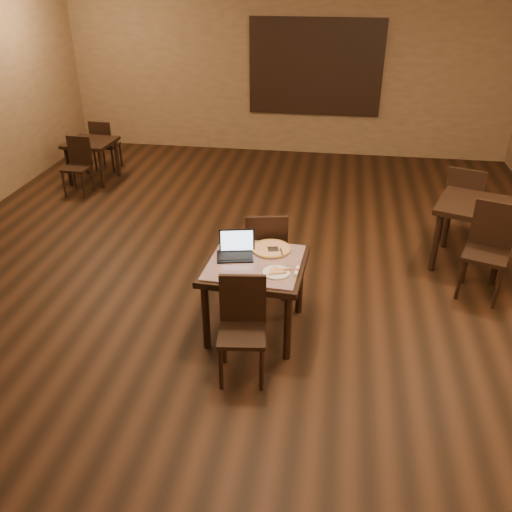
% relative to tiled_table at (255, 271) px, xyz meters
% --- Properties ---
extents(ground, '(10.00, 10.00, 0.00)m').
position_rel_tiled_table_xyz_m(ground, '(-0.32, 0.69, -0.66)').
color(ground, black).
rests_on(ground, ground).
extents(wall_back, '(8.00, 0.02, 3.00)m').
position_rel_tiled_table_xyz_m(wall_back, '(-0.32, 5.69, 0.84)').
color(wall_back, '#8A6446').
rests_on(wall_back, ground).
extents(mural, '(2.34, 0.05, 1.64)m').
position_rel_tiled_table_xyz_m(mural, '(0.18, 5.65, 0.89)').
color(mural, '#285595').
rests_on(mural, wall_back).
extents(tiled_table, '(0.97, 0.97, 0.76)m').
position_rel_tiled_table_xyz_m(tiled_table, '(0.00, 0.00, 0.00)').
color(tiled_table, black).
rests_on(tiled_table, ground).
extents(chair_main_near, '(0.45, 0.45, 0.92)m').
position_rel_tiled_table_xyz_m(chair_main_near, '(-0.01, -0.62, -0.14)').
color(chair_main_near, black).
rests_on(chair_main_near, ground).
extents(chair_main_far, '(0.51, 0.51, 0.99)m').
position_rel_tiled_table_xyz_m(chair_main_far, '(0.02, 0.61, -0.10)').
color(chair_main_far, black).
rests_on(chair_main_far, ground).
extents(laptop, '(0.38, 0.33, 0.23)m').
position_rel_tiled_table_xyz_m(laptop, '(-0.20, 0.10, 0.16)').
color(laptop, black).
rests_on(laptop, tiled_table).
extents(plate, '(0.25, 0.25, 0.01)m').
position_rel_tiled_table_xyz_m(plate, '(0.22, -0.18, 0.11)').
color(plate, white).
rests_on(plate, tiled_table).
extents(pizza_slice, '(0.25, 0.25, 0.02)m').
position_rel_tiled_table_xyz_m(pizza_slice, '(0.22, -0.18, 0.13)').
color(pizza_slice, beige).
rests_on(pizza_slice, plate).
extents(pizza_pan, '(0.38, 0.38, 0.01)m').
position_rel_tiled_table_xyz_m(pizza_pan, '(0.12, 0.24, 0.11)').
color(pizza_pan, silver).
rests_on(pizza_pan, tiled_table).
extents(pizza_whole, '(0.38, 0.38, 0.03)m').
position_rel_tiled_table_xyz_m(pizza_whole, '(0.12, 0.24, 0.12)').
color(pizza_whole, beige).
rests_on(pizza_whole, pizza_pan).
extents(spatula, '(0.17, 0.26, 0.01)m').
position_rel_tiled_table_xyz_m(spatula, '(0.14, 0.22, 0.13)').
color(spatula, silver).
rests_on(spatula, pizza_whole).
extents(napkin_roll, '(0.04, 0.16, 0.04)m').
position_rel_tiled_table_xyz_m(napkin_roll, '(0.40, -0.14, 0.12)').
color(napkin_roll, white).
rests_on(napkin_roll, tiled_table).
extents(other_table_a, '(1.07, 1.07, 0.79)m').
position_rel_tiled_table_xyz_m(other_table_a, '(2.30, 1.67, -0.01)').
color(other_table_a, black).
rests_on(other_table_a, ground).
extents(other_table_a_chair_near, '(0.56, 0.56, 1.02)m').
position_rel_tiled_table_xyz_m(other_table_a_chair_near, '(2.33, 1.07, -0.08)').
color(other_table_a_chair_near, black).
rests_on(other_table_a_chair_near, ground).
extents(other_table_a_chair_far, '(0.56, 0.56, 1.02)m').
position_rel_tiled_table_xyz_m(other_table_a_chair_far, '(2.27, 2.27, -0.08)').
color(other_table_a_chair_far, black).
rests_on(other_table_a_chair_far, ground).
extents(other_table_b, '(0.75, 0.75, 0.67)m').
position_rel_tiled_table_xyz_m(other_table_b, '(-3.25, 3.64, -0.10)').
color(other_table_b, black).
rests_on(other_table_b, ground).
extents(other_table_b_chair_near, '(0.39, 0.39, 0.87)m').
position_rel_tiled_table_xyz_m(other_table_b_chair_near, '(-3.25, 3.13, -0.17)').
color(other_table_b_chair_near, black).
rests_on(other_table_b_chair_near, ground).
extents(other_table_b_chair_far, '(0.39, 0.39, 0.87)m').
position_rel_tiled_table_xyz_m(other_table_b_chair_far, '(-3.26, 4.14, -0.17)').
color(other_table_b_chair_far, black).
rests_on(other_table_b_chair_far, ground).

